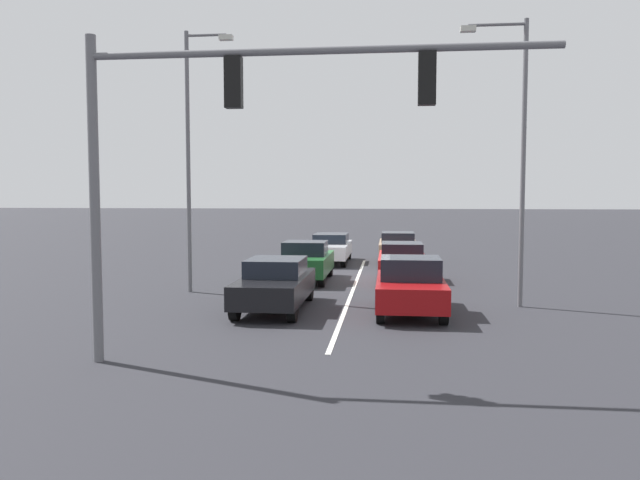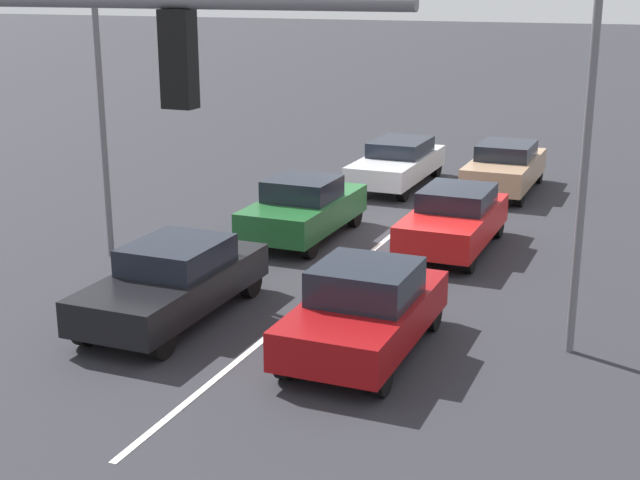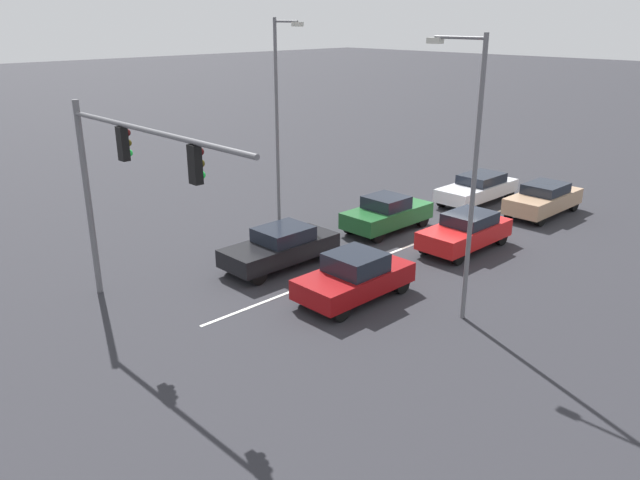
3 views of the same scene
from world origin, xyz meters
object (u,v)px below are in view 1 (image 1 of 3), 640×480
(street_lamp_right_shoulder, at_px, (192,146))
(car_white_midlane_third, at_px, (331,248))
(car_black_midlane_front, at_px, (275,284))
(street_lamp_left_shoulder, at_px, (517,144))
(car_darkgreen_midlane_second, at_px, (306,261))
(car_red_leftlane_second, at_px, (402,261))
(traffic_signal_gantry, at_px, (225,125))
(car_maroon_leftlane_front, at_px, (410,286))
(car_tan_leftlane_third, at_px, (398,247))

(street_lamp_right_shoulder, bearing_deg, car_white_midlane_third, -111.30)
(car_black_midlane_front, xyz_separation_m, street_lamp_left_shoulder, (-6.89, -1.24, 4.02))
(car_darkgreen_midlane_second, relative_size, car_red_leftlane_second, 0.99)
(traffic_signal_gantry, bearing_deg, car_darkgreen_midlane_second, -89.65)
(car_maroon_leftlane_front, height_order, car_darkgreen_midlane_second, car_maroon_leftlane_front)
(car_black_midlane_front, height_order, car_darkgreen_midlane_second, car_darkgreen_midlane_second)
(car_black_midlane_front, bearing_deg, traffic_signal_gantry, 91.39)
(car_red_leftlane_second, bearing_deg, traffic_signal_gantry, 73.70)
(car_white_midlane_third, relative_size, traffic_signal_gantry, 0.54)
(car_white_midlane_third, bearing_deg, street_lamp_right_shoulder, 68.70)
(car_white_midlane_third, relative_size, street_lamp_left_shoulder, 0.57)
(car_darkgreen_midlane_second, distance_m, street_lamp_right_shoulder, 6.17)
(car_darkgreen_midlane_second, distance_m, car_red_leftlane_second, 3.69)
(car_darkgreen_midlane_second, distance_m, car_white_midlane_third, 6.53)
(car_tan_leftlane_third, bearing_deg, car_red_leftlane_second, 90.74)
(car_maroon_leftlane_front, relative_size, car_tan_leftlane_third, 0.92)
(car_white_midlane_third, distance_m, car_tan_leftlane_third, 3.26)
(car_maroon_leftlane_front, relative_size, street_lamp_left_shoulder, 0.48)
(car_white_midlane_third, bearing_deg, car_red_leftlane_second, 118.67)
(street_lamp_left_shoulder, bearing_deg, car_maroon_leftlane_front, 24.29)
(street_lamp_left_shoulder, bearing_deg, car_darkgreen_midlane_second, -34.53)
(car_white_midlane_third, distance_m, traffic_signal_gantry, 18.74)
(car_red_leftlane_second, bearing_deg, car_white_midlane_third, -61.33)
(car_darkgreen_midlane_second, height_order, street_lamp_left_shoulder, street_lamp_left_shoulder)
(car_white_midlane_third, bearing_deg, car_black_midlane_front, 88.11)
(car_maroon_leftlane_front, xyz_separation_m, car_white_midlane_third, (3.42, -12.59, -0.03))
(car_red_leftlane_second, bearing_deg, car_darkgreen_midlane_second, 7.09)
(street_lamp_right_shoulder, relative_size, street_lamp_left_shoulder, 1.04)
(traffic_signal_gantry, bearing_deg, car_black_midlane_front, -88.61)
(car_white_midlane_third, bearing_deg, car_darkgreen_midlane_second, 87.01)
(street_lamp_right_shoulder, bearing_deg, car_darkgreen_midlane_second, -138.01)
(car_white_midlane_third, distance_m, street_lamp_left_shoulder, 13.56)
(street_lamp_left_shoulder, bearing_deg, street_lamp_right_shoulder, -9.11)
(car_maroon_leftlane_front, relative_size, street_lamp_right_shoulder, 0.46)
(car_tan_leftlane_third, bearing_deg, traffic_signal_gantry, 79.43)
(car_maroon_leftlane_front, distance_m, car_darkgreen_midlane_second, 7.14)
(car_black_midlane_front, relative_size, car_darkgreen_midlane_second, 1.08)
(car_red_leftlane_second, distance_m, traffic_signal_gantry, 13.35)
(traffic_signal_gantry, xyz_separation_m, street_lamp_left_shoulder, (-6.74, -7.12, 0.16))
(car_red_leftlane_second, height_order, street_lamp_left_shoulder, street_lamp_left_shoulder)
(car_darkgreen_midlane_second, relative_size, traffic_signal_gantry, 0.47)
(car_white_midlane_third, bearing_deg, street_lamp_left_shoulder, 120.01)
(car_black_midlane_front, height_order, car_maroon_leftlane_front, car_maroon_leftlane_front)
(car_darkgreen_midlane_second, relative_size, car_tan_leftlane_third, 0.94)
(car_maroon_leftlane_front, xyz_separation_m, street_lamp_left_shoulder, (-3.05, -1.38, 4.00))
(car_red_leftlane_second, height_order, traffic_signal_gantry, traffic_signal_gantry)
(street_lamp_right_shoulder, height_order, street_lamp_left_shoulder, street_lamp_right_shoulder)
(car_red_leftlane_second, distance_m, street_lamp_right_shoulder, 8.91)
(car_red_leftlane_second, relative_size, street_lamp_right_shoulder, 0.48)
(car_black_midlane_front, relative_size, street_lamp_right_shoulder, 0.52)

